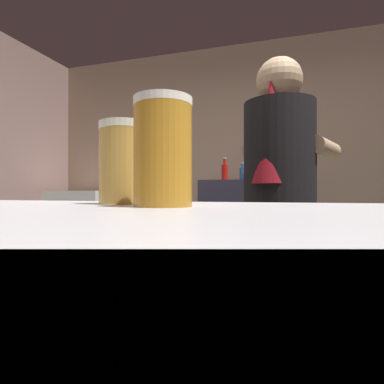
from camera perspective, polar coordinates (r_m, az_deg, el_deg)
The scene contains 12 objects.
wall_back at distance 3.63m, azimuth 12.88°, elevation 4.54°, with size 5.20×0.10×2.70m, color #9A7D66.
prep_counter at distance 2.15m, azimuth 18.91°, elevation -16.14°, with size 2.10×0.60×0.92m, color #48402C.
back_shelf at distance 3.40m, azimuth 8.63°, elevation -7.93°, with size 0.83×0.36×1.18m, color #313041.
mini_fridge at distance 3.95m, azimuth -18.50°, elevation -7.64°, with size 0.68×0.58×1.08m.
bartender at distance 1.61m, azimuth 15.07°, elevation -2.39°, with size 0.50×0.55×1.70m.
mixing_bowl at distance 2.11m, azimuth 9.37°, elevation -3.05°, with size 0.19×0.19×0.05m, color slate.
chefs_knife at distance 2.03m, azimuth 23.62°, elevation -3.76°, with size 0.24×0.03×0.01m, color silver.
pint_glass_near at distance 0.42m, azimuth -5.14°, elevation 6.94°, with size 0.08×0.08×0.14m.
pint_glass_far at distance 0.53m, azimuth -11.85°, elevation 4.95°, with size 0.08×0.08×0.13m.
bottle_vinegar at distance 3.27m, azimuth 10.33°, elevation 3.46°, with size 0.07×0.07×0.19m.
bottle_olive_oil at distance 3.32m, azimuth 8.85°, elevation 3.29°, with size 0.06×0.06×0.18m.
bottle_soy at distance 3.31m, azimuth 5.77°, elevation 3.64°, with size 0.07×0.07×0.23m.
Camera 1 is at (0.31, -1.41, 1.05)m, focal length 30.28 mm.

